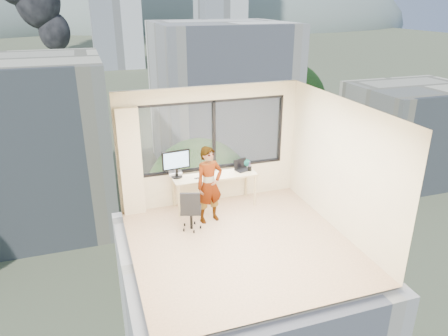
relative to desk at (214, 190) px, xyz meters
name	(u,v)px	position (x,y,z in m)	size (l,w,h in m)	color
floor	(241,244)	(0.00, -1.66, -0.38)	(4.00, 4.00, 0.01)	#D8B08C
ceiling	(243,108)	(0.00, -1.66, 2.23)	(4.00, 4.00, 0.01)	white
wall_front	(295,237)	(0.00, -3.66, 0.93)	(4.00, 0.01, 2.60)	#F1E5BA
wall_left	(127,196)	(-2.00, -1.66, 0.93)	(0.01, 4.00, 2.60)	#F1E5BA
wall_right	(340,167)	(2.00, -1.66, 0.93)	(0.01, 4.00, 2.60)	#F1E5BA
window_wall	(212,135)	(0.05, 0.34, 1.15)	(3.30, 0.16, 1.55)	black
curtain	(131,163)	(-1.72, 0.22, 0.77)	(0.45, 0.14, 2.30)	beige
desk	(214,190)	(0.00, 0.00, 0.00)	(1.80, 0.60, 0.75)	beige
chair	(191,209)	(-0.74, -0.82, 0.07)	(0.45, 0.45, 0.89)	black
person	(209,185)	(-0.29, -0.60, 0.42)	(0.58, 0.38, 1.60)	#2D2D33
monitor	(176,164)	(-0.80, 0.11, 0.68)	(0.61, 0.13, 0.61)	black
game_console	(175,173)	(-0.80, 0.25, 0.41)	(0.28, 0.24, 0.07)	white
laptop	(243,166)	(0.67, 0.02, 0.48)	(0.33, 0.34, 0.21)	black
cellphone	(197,178)	(-0.42, -0.10, 0.38)	(0.10, 0.04, 0.01)	black
pen_cup	(250,168)	(0.80, -0.04, 0.43)	(0.09, 0.09, 0.11)	black
handbag	(246,163)	(0.80, 0.20, 0.47)	(0.24, 0.12, 0.18)	#0B4246
exterior_ground	(91,68)	(0.00, 118.34, -14.38)	(400.00, 400.00, 0.04)	#515B3D
near_bldg_a	(7,147)	(-9.00, 28.34, -7.38)	(16.00, 12.00, 14.00)	beige
near_bldg_b	(221,97)	(12.00, 36.34, -6.38)	(14.00, 13.00, 16.00)	white
near_bldg_c	(410,133)	(30.00, 26.34, -9.38)	(12.00, 10.00, 10.00)	beige
far_tower_b	(115,11)	(8.00, 118.34, 0.62)	(13.00, 13.00, 30.00)	silver
far_tower_c	(220,15)	(45.00, 138.34, -1.38)	(15.00, 15.00, 26.00)	silver
hill_b	(216,24)	(100.00, 318.34, -14.38)	(300.00, 220.00, 96.00)	slate
tree_b	(201,217)	(4.00, 16.34, -9.88)	(7.60, 7.60, 9.00)	#254E1A
tree_c	(291,112)	(22.00, 38.34, -9.38)	(8.40, 8.40, 10.00)	#254E1A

